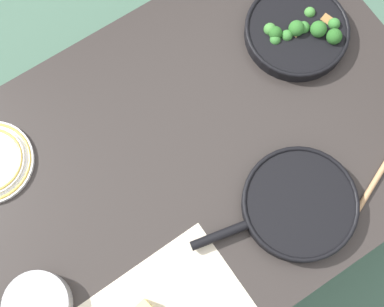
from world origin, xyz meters
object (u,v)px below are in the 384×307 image
wooden_spoon (367,195)px  prep_bowl_steel (38,305)px  skillet_eggs (298,204)px  skillet_broccoli (298,30)px

wooden_spoon → prep_bowl_steel: size_ratio=2.41×
skillet_eggs → prep_bowl_steel: (-0.67, 0.15, 0.00)m
skillet_broccoli → prep_bowl_steel: (-0.96, -0.25, 0.00)m
skillet_broccoli → skillet_eggs: size_ratio=0.81×
wooden_spoon → prep_bowl_steel: bearing=-37.4°
skillet_broccoli → wooden_spoon: (-0.13, -0.48, -0.02)m
skillet_broccoli → wooden_spoon: bearing=-150.7°
skillet_eggs → wooden_spoon: 0.18m
skillet_broccoli → skillet_eggs: skillet_broccoli is taller
skillet_broccoli → prep_bowl_steel: bearing=148.7°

